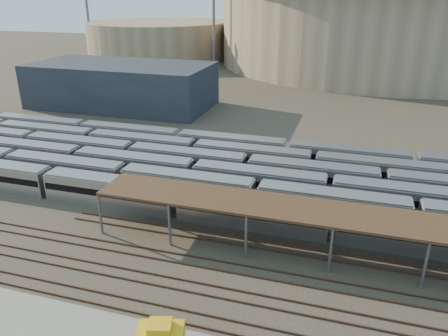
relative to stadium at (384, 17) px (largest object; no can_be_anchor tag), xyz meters
name	(u,v)px	position (x,y,z in m)	size (l,w,h in m)	color
ground	(161,250)	(-25.00, -140.00, -16.47)	(420.00, 420.00, 0.00)	#383026
subway_trains	(206,170)	(-26.14, -121.50, -14.67)	(129.55, 23.90, 3.60)	silver
inspection_shed	(380,222)	(-3.00, -136.00, -11.49)	(60.30, 6.00, 5.30)	slate
empty_tracks	(140,276)	(-25.00, -145.00, -16.38)	(170.00, 9.62, 0.18)	#4C3323
stadium	(384,17)	(0.00, 0.00, 0.00)	(124.00, 124.00, 32.50)	gray
secondary_arena	(159,40)	(-85.00, -10.00, -9.47)	(56.00, 56.00, 14.00)	gray
service_building	(122,85)	(-60.00, -85.00, -11.47)	(42.00, 20.00, 10.00)	#1E232D
floodlight_0	(214,6)	(-55.00, -30.00, 4.18)	(4.00, 1.00, 38.40)	slate
floodlight_1	(87,4)	(-110.00, -20.00, 4.18)	(4.00, 1.00, 38.40)	slate
floodlight_3	(296,2)	(-35.00, 20.00, 4.18)	(4.00, 1.00, 38.40)	slate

